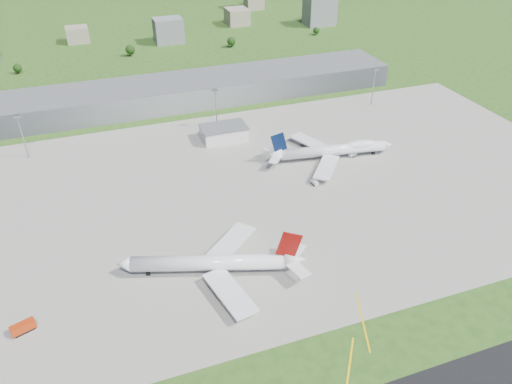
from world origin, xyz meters
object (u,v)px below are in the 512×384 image
object	(u,v)px
airliner_blue_quad	(333,150)
van_white_far	(353,155)
airliner_red_twin	(215,263)
fire_truck	(23,328)
van_white_near	(314,183)
tug_yellow	(248,229)

from	to	relation	value
airliner_blue_quad	van_white_far	world-z (taller)	airliner_blue_quad
airliner_red_twin	fire_truck	distance (m)	71.55
airliner_blue_quad	van_white_near	distance (m)	31.06
airliner_red_twin	airliner_blue_quad	xyz separation A→B (m)	(87.96, 69.22, -0.18)
airliner_red_twin	airliner_blue_quad	distance (m)	111.93
tug_yellow	airliner_red_twin	bearing A→B (deg)	-171.07
fire_truck	airliner_red_twin	bearing A→B (deg)	-14.52
van_white_near	van_white_far	world-z (taller)	van_white_far
tug_yellow	van_white_near	distance (m)	51.24
airliner_red_twin	airliner_blue_quad	bearing A→B (deg)	-123.52
fire_truck	tug_yellow	distance (m)	96.89
airliner_blue_quad	tug_yellow	xyz separation A→B (m)	(-66.51, -46.77, -4.31)
airliner_red_twin	airliner_blue_quad	size ratio (longest dim) A/B	1.00
airliner_blue_quad	tug_yellow	distance (m)	81.43
airliner_red_twin	van_white_far	size ratio (longest dim) A/B	14.06
fire_truck	van_white_far	world-z (taller)	fire_truck
airliner_red_twin	van_white_near	distance (m)	81.55
van_white_far	airliner_blue_quad	bearing A→B (deg)	155.88
tug_yellow	van_white_near	size ratio (longest dim) A/B	0.88
van_white_near	van_white_far	bearing A→B (deg)	-68.60
airliner_red_twin	fire_truck	bearing A→B (deg)	22.98
fire_truck	van_white_near	size ratio (longest dim) A/B	1.85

